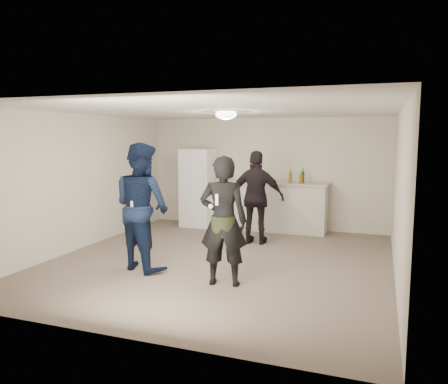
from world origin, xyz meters
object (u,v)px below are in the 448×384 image
(fridge, at_px, (198,188))
(shaker, at_px, (228,176))
(counter, at_px, (267,207))
(woman, at_px, (223,221))
(man, at_px, (142,206))
(spectator, at_px, (257,198))

(fridge, xyz_separation_m, shaker, (0.68, 0.13, 0.28))
(counter, distance_m, shaker, 1.15)
(shaker, relative_size, woman, 0.09)
(counter, height_order, fridge, fridge)
(shaker, relative_size, man, 0.09)
(spectator, bearing_deg, woman, 92.32)
(man, distance_m, spectator, 2.52)
(fridge, bearing_deg, spectator, -34.73)
(counter, xyz_separation_m, man, (-1.14, -3.46, 0.47))
(counter, relative_size, shaker, 15.29)
(fridge, height_order, man, man)
(counter, distance_m, spectator, 1.34)
(spectator, bearing_deg, man, 57.62)
(woman, bearing_deg, fridge, -72.03)
(man, bearing_deg, shaker, -71.76)
(man, bearing_deg, woman, -169.66)
(counter, distance_m, fridge, 1.67)
(fridge, xyz_separation_m, spectator, (1.75, -1.21, 0.01))
(fridge, bearing_deg, man, -81.80)
(fridge, xyz_separation_m, man, (0.49, -3.39, 0.10))
(shaker, xyz_separation_m, woman, (1.27, -3.81, -0.26))
(man, xyz_separation_m, spectator, (1.26, 2.18, -0.09))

